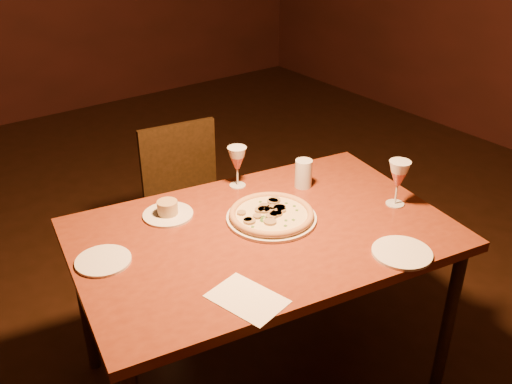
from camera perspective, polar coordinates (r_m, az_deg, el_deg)
floor at (r=2.88m, az=-0.83°, el=-13.31°), size 7.00×7.00×0.00m
dining_table at (r=2.21m, az=0.69°, el=-5.30°), size 1.55×1.13×0.76m
chair_far at (r=2.98m, az=-6.70°, el=-0.65°), size 0.47×0.47×0.85m
pizza_plate at (r=2.23m, az=1.56°, el=-2.29°), size 0.36×0.36×0.04m
ramekin_saucer at (r=2.29m, az=-8.82°, el=-1.89°), size 0.20×0.20×0.06m
wine_glass_far at (r=2.45m, az=-1.89°, el=2.53°), size 0.08×0.08×0.18m
wine_glass_right at (r=2.37m, az=13.98°, el=0.86°), size 0.09×0.09×0.19m
water_tumbler at (r=2.47m, az=4.77°, el=1.86°), size 0.07×0.07×0.12m
side_plate_left at (r=2.07m, az=-15.03°, el=-6.66°), size 0.19×0.19×0.01m
side_plate_near at (r=2.10m, az=14.39°, el=-5.90°), size 0.21×0.21×0.01m
menu_card at (r=1.84m, az=-0.90°, el=-10.63°), size 0.21×0.27×0.00m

